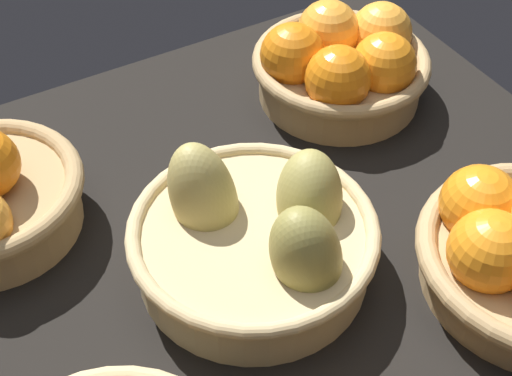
{
  "coord_description": "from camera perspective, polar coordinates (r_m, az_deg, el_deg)",
  "views": [
    {
      "loc": [
        24.46,
        44.38,
        62.45
      ],
      "look_at": [
        -2.85,
        -3.47,
        7.0
      ],
      "focal_mm": 52.1,
      "sensor_mm": 36.0,
      "label": 1
    }
  ],
  "objects": [
    {
      "name": "market_tray",
      "position": [
        0.79,
        -0.55,
        -5.08
      ],
      "size": [
        84.0,
        72.0,
        3.0
      ],
      "primitive_type": "cube",
      "color": "black",
      "rests_on": "ground"
    },
    {
      "name": "basket_near_left",
      "position": [
        0.94,
        6.63,
        9.46
      ],
      "size": [
        22.27,
        22.27,
        11.09
      ],
      "color": "tan",
      "rests_on": "market_tray"
    },
    {
      "name": "basket_center_pears",
      "position": [
        0.73,
        0.07,
        -3.82
      ],
      "size": [
        24.74,
        24.74,
        13.83
      ],
      "color": "tan",
      "rests_on": "market_tray"
    }
  ]
}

